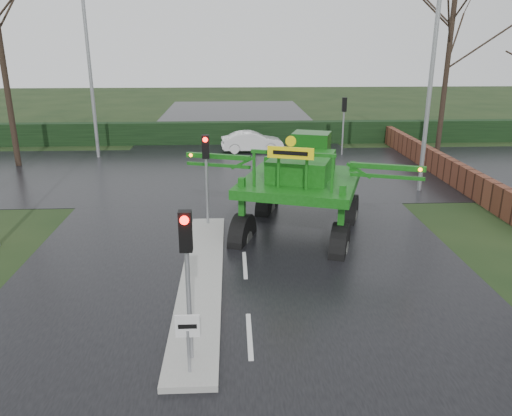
{
  "coord_description": "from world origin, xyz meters",
  "views": [
    {
      "loc": [
        -0.35,
        -10.32,
        6.67
      ],
      "look_at": [
        0.34,
        3.71,
        2.0
      ],
      "focal_mm": 35.0,
      "sensor_mm": 36.0,
      "label": 1
    }
  ],
  "objects_px": {
    "traffic_signal_near": "(187,255)",
    "crop_sprayer": "(244,177)",
    "traffic_signal_far": "(344,113)",
    "keep_left_sign": "(188,334)",
    "white_sedan": "(252,152)",
    "traffic_signal_mid": "(206,161)",
    "street_light_left_far": "(94,55)",
    "street_light_right": "(426,59)"
  },
  "relations": [
    {
      "from": "white_sedan",
      "to": "keep_left_sign",
      "type": "bearing_deg",
      "value": 169.68
    },
    {
      "from": "traffic_signal_far",
      "to": "white_sedan",
      "type": "xyz_separation_m",
      "value": [
        -5.56,
        1.17,
        -2.59
      ]
    },
    {
      "from": "street_light_right",
      "to": "crop_sprayer",
      "type": "height_order",
      "value": "street_light_right"
    },
    {
      "from": "street_light_left_far",
      "to": "crop_sprayer",
      "type": "xyz_separation_m",
      "value": [
        8.24,
        -13.65,
        -3.72
      ]
    },
    {
      "from": "keep_left_sign",
      "to": "street_light_right",
      "type": "distance_m",
      "value": 17.23
    },
    {
      "from": "traffic_signal_mid",
      "to": "crop_sprayer",
      "type": "relative_size",
      "value": 0.43
    },
    {
      "from": "keep_left_sign",
      "to": "crop_sprayer",
      "type": "distance_m",
      "value": 8.06
    },
    {
      "from": "traffic_signal_far",
      "to": "crop_sprayer",
      "type": "bearing_deg",
      "value": 64.69
    },
    {
      "from": "keep_left_sign",
      "to": "traffic_signal_mid",
      "type": "xyz_separation_m",
      "value": [
        0.0,
        8.99,
        1.53
      ]
    },
    {
      "from": "traffic_signal_near",
      "to": "street_light_left_far",
      "type": "height_order",
      "value": "street_light_left_far"
    },
    {
      "from": "keep_left_sign",
      "to": "traffic_signal_near",
      "type": "bearing_deg",
      "value": 90.0
    },
    {
      "from": "white_sedan",
      "to": "street_light_right",
      "type": "bearing_deg",
      "value": -146.36
    },
    {
      "from": "street_light_right",
      "to": "street_light_left_far",
      "type": "height_order",
      "value": "same"
    },
    {
      "from": "street_light_left_far",
      "to": "white_sedan",
      "type": "distance_m",
      "value": 10.99
    },
    {
      "from": "traffic_signal_mid",
      "to": "street_light_left_far",
      "type": "bearing_deg",
      "value": 118.86
    },
    {
      "from": "traffic_signal_near",
      "to": "crop_sprayer",
      "type": "height_order",
      "value": "crop_sprayer"
    },
    {
      "from": "keep_left_sign",
      "to": "street_light_left_far",
      "type": "relative_size",
      "value": 0.14
    },
    {
      "from": "traffic_signal_near",
      "to": "traffic_signal_mid",
      "type": "relative_size",
      "value": 1.0
    },
    {
      "from": "traffic_signal_far",
      "to": "keep_left_sign",
      "type": "bearing_deg",
      "value": 70.07
    },
    {
      "from": "street_light_left_far",
      "to": "white_sedan",
      "type": "height_order",
      "value": "street_light_left_far"
    },
    {
      "from": "street_light_right",
      "to": "white_sedan",
      "type": "height_order",
      "value": "street_light_right"
    },
    {
      "from": "crop_sprayer",
      "to": "traffic_signal_mid",
      "type": "bearing_deg",
      "value": 158.22
    },
    {
      "from": "traffic_signal_near",
      "to": "white_sedan",
      "type": "xyz_separation_m",
      "value": [
        2.24,
        22.19,
        -2.59
      ]
    },
    {
      "from": "keep_left_sign",
      "to": "street_light_left_far",
      "type": "distance_m",
      "value": 23.11
    },
    {
      "from": "traffic_signal_far",
      "to": "street_light_left_far",
      "type": "height_order",
      "value": "street_light_left_far"
    },
    {
      "from": "crop_sprayer",
      "to": "white_sedan",
      "type": "height_order",
      "value": "crop_sprayer"
    },
    {
      "from": "street_light_left_far",
      "to": "crop_sprayer",
      "type": "height_order",
      "value": "street_light_left_far"
    },
    {
      "from": "traffic_signal_near",
      "to": "street_light_left_far",
      "type": "bearing_deg",
      "value": 108.17
    },
    {
      "from": "traffic_signal_near",
      "to": "street_light_right",
      "type": "relative_size",
      "value": 0.35
    },
    {
      "from": "traffic_signal_near",
      "to": "traffic_signal_far",
      "type": "distance_m",
      "value": 22.42
    },
    {
      "from": "traffic_signal_near",
      "to": "street_light_right",
      "type": "height_order",
      "value": "street_light_right"
    },
    {
      "from": "street_light_right",
      "to": "traffic_signal_far",
      "type": "bearing_deg",
      "value": 101.95
    },
    {
      "from": "street_light_left_far",
      "to": "white_sedan",
      "type": "bearing_deg",
      "value": 7.36
    },
    {
      "from": "street_light_right",
      "to": "white_sedan",
      "type": "distance_m",
      "value": 13.14
    },
    {
      "from": "street_light_right",
      "to": "crop_sprayer",
      "type": "distance_m",
      "value": 10.59
    },
    {
      "from": "keep_left_sign",
      "to": "traffic_signal_near",
      "type": "relative_size",
      "value": 0.38
    },
    {
      "from": "crop_sprayer",
      "to": "street_light_left_far",
      "type": "bearing_deg",
      "value": 139.72
    },
    {
      "from": "traffic_signal_mid",
      "to": "white_sedan",
      "type": "bearing_deg",
      "value": 80.7
    },
    {
      "from": "traffic_signal_near",
      "to": "traffic_signal_far",
      "type": "height_order",
      "value": "same"
    },
    {
      "from": "keep_left_sign",
      "to": "white_sedan",
      "type": "height_order",
      "value": "keep_left_sign"
    },
    {
      "from": "street_light_left_far",
      "to": "crop_sprayer",
      "type": "distance_m",
      "value": 16.37
    },
    {
      "from": "street_light_right",
      "to": "traffic_signal_near",
      "type": "bearing_deg",
      "value": -126.13
    }
  ]
}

